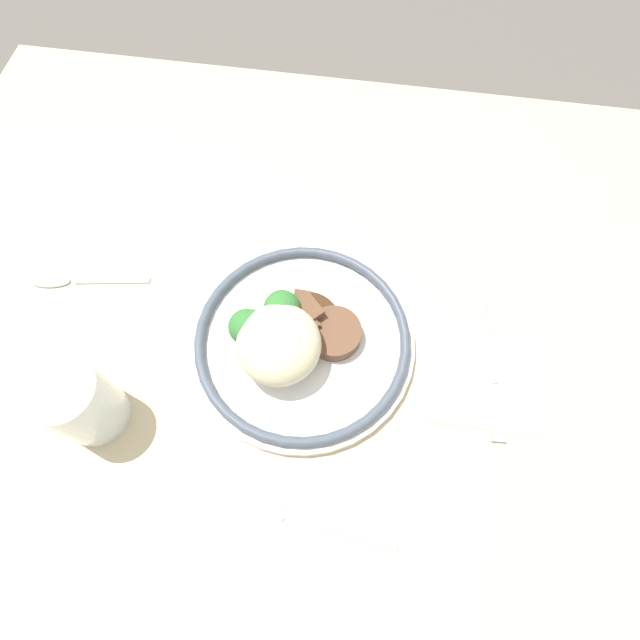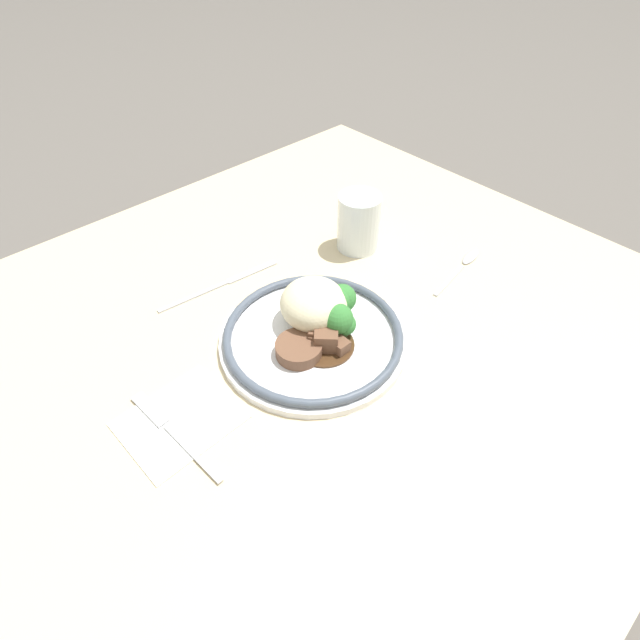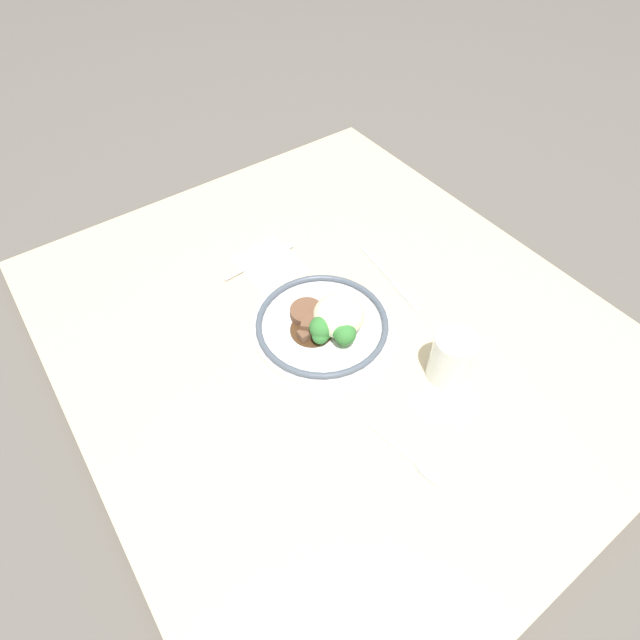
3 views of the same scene
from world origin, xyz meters
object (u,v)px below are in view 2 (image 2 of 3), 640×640
object	(u,v)px
plate	(315,327)
knife	(224,283)
fork	(167,427)
spoon	(465,262)
juice_glass	(358,225)

from	to	relation	value
plate	knife	distance (m)	0.19
fork	spoon	xyz separation A→B (m)	(0.54, -0.05, -0.00)
juice_glass	fork	xyz separation A→B (m)	(-0.44, -0.10, -0.04)
knife	juice_glass	bearing A→B (deg)	-10.92
knife	fork	bearing A→B (deg)	-132.85
juice_glass	knife	size ratio (longest dim) A/B	0.47
juice_glass	knife	bearing A→B (deg)	162.42
plate	spoon	world-z (taller)	plate
juice_glass	knife	world-z (taller)	juice_glass
fork	knife	world-z (taller)	fork
plate	knife	world-z (taller)	plate
plate	fork	size ratio (longest dim) A/B	1.52
plate	juice_glass	bearing A→B (deg)	29.33
fork	juice_glass	bearing A→B (deg)	-80.04
fork	knife	xyz separation A→B (m)	(0.21, 0.18, -0.00)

